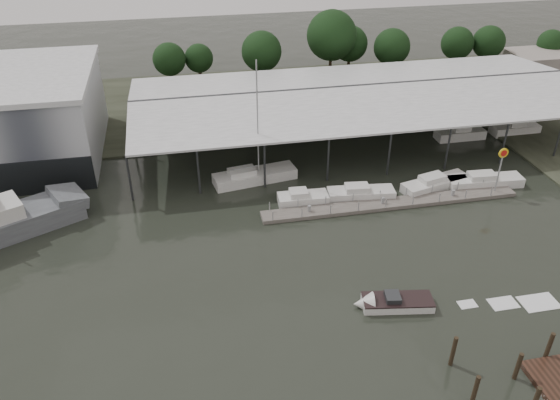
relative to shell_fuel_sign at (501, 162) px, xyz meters
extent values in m
plane|color=black|center=(-27.00, -9.99, -3.93)|extent=(200.00, 200.00, 0.00)
cube|color=#3E4433|center=(-27.00, 32.01, -3.83)|extent=(140.00, 30.00, 0.30)
cube|color=#2C2F31|center=(-10.00, 18.01, 2.84)|extent=(58.00, 0.40, 0.30)
cylinder|color=#2C2F31|center=(-39.00, 6.51, -1.18)|extent=(0.24, 0.24, 5.50)
cylinder|color=#2C2F31|center=(-39.00, 29.51, -1.18)|extent=(0.24, 0.24, 5.50)
cylinder|color=#2C2F31|center=(19.00, 29.51, -1.18)|extent=(0.24, 0.24, 5.50)
cube|color=slate|center=(-12.00, 0.01, -3.73)|extent=(28.00, 2.00, 0.40)
cylinder|color=#95989A|center=(-25.00, -0.89, -3.13)|extent=(0.10, 0.10, 1.20)
cylinder|color=#95989A|center=(1.00, 0.91, -3.13)|extent=(0.10, 0.10, 1.20)
cube|color=#95989A|center=(-13.00, 0.01, -3.23)|extent=(0.30, 0.30, 0.70)
cylinder|color=#95989A|center=(0.00, 0.01, -1.43)|extent=(0.16, 0.16, 5.00)
cylinder|color=yellow|center=(0.00, 0.01, 1.07)|extent=(1.10, 0.12, 1.10)
cylinder|color=red|center=(0.00, -0.06, 1.07)|extent=(0.70, 0.05, 0.70)
cube|color=gray|center=(28.00, 35.01, -1.93)|extent=(10.00, 8.00, 4.00)
cube|color=slate|center=(-45.30, 5.25, -2.03)|extent=(4.77, 5.19, 1.81)
cube|color=silver|center=(-25.38, 8.08, -3.43)|extent=(9.78, 4.10, 1.40)
cube|color=silver|center=(-26.88, 7.83, -2.53)|extent=(3.29, 2.26, 0.80)
cylinder|color=#95989A|center=(-24.91, 8.16, 3.61)|extent=(0.16, 0.16, 13.00)
cylinder|color=#95989A|center=(-26.60, 7.88, -2.03)|extent=(3.47, 0.69, 0.12)
cube|color=silver|center=(-17.29, -14.88, -3.58)|extent=(5.97, 2.90, 0.90)
cone|color=silver|center=(-20.06, -14.43, -3.58)|extent=(1.90, 2.23, 2.00)
cube|color=black|center=(-17.29, -14.88, -3.18)|extent=(5.98, 2.96, 0.12)
cube|color=#2C2F31|center=(-17.75, -14.81, -2.93)|extent=(1.41, 1.58, 0.50)
cube|color=silver|center=(-11.51, -15.83, -3.91)|extent=(2.30, 1.50, 0.04)
cube|color=silver|center=(-8.55, -16.32, -3.91)|extent=(3.10, 2.00, 0.04)
cube|color=silver|center=(-5.59, -16.80, -3.91)|extent=(3.90, 2.50, 0.04)
cube|color=silver|center=(-21.14, 2.25, -3.43)|extent=(5.42, 2.44, 1.10)
cube|color=silver|center=(-21.64, 2.25, -2.63)|extent=(1.94, 1.69, 0.70)
cube|color=silver|center=(-14.72, 2.05, -3.43)|extent=(7.39, 2.98, 1.10)
cube|color=silver|center=(-15.22, 2.05, -2.63)|extent=(2.68, 1.87, 0.70)
cube|color=silver|center=(-5.85, 2.46, -3.43)|extent=(8.41, 4.13, 1.10)
cube|color=silver|center=(-6.35, 2.46, -2.63)|extent=(3.15, 2.26, 0.70)
cube|color=silver|center=(-0.20, 1.87, -3.43)|extent=(8.66, 2.79, 1.10)
cube|color=silver|center=(-0.70, 1.87, -2.63)|extent=(3.09, 1.81, 0.70)
cylinder|color=#312518|center=(-11.95, -23.48, -3.02)|extent=(0.32, 0.32, 3.01)
cylinder|color=#312518|center=(-15.93, -24.82, -2.93)|extent=(0.32, 0.32, 3.19)
cylinder|color=#312518|center=(-15.80, -21.42, -2.89)|extent=(0.32, 0.32, 3.28)
cylinder|color=#312518|center=(-8.77, -22.31, -2.96)|extent=(0.32, 0.32, 3.14)
cylinder|color=black|center=(-33.69, 39.74, -2.10)|extent=(0.50, 0.50, 3.66)
sphere|color=#183716|center=(-33.69, 39.74, 1.20)|extent=(5.13, 5.13, 5.13)
cylinder|color=black|center=(-29.03, 41.22, -2.30)|extent=(0.50, 0.50, 3.26)
sphere|color=#183716|center=(-29.03, 41.22, 0.64)|extent=(4.57, 4.57, 4.57)
cylinder|color=black|center=(-19.49, 37.28, -1.69)|extent=(0.50, 0.50, 4.47)
sphere|color=#183716|center=(-19.49, 37.28, 2.33)|extent=(6.25, 6.25, 6.25)
cylinder|color=black|center=(-8.04, 38.06, -1.10)|extent=(0.50, 0.50, 5.66)
sphere|color=#183716|center=(-8.04, 38.06, 3.99)|extent=(7.92, 7.92, 7.92)
cylinder|color=black|center=(-4.23, 40.11, -1.84)|extent=(0.50, 0.50, 4.17)
sphere|color=#183716|center=(-4.23, 40.11, 1.91)|extent=(5.83, 5.83, 5.83)
cylinder|color=black|center=(1.83, 36.84, -1.83)|extent=(0.50, 0.50, 4.19)
sphere|color=#183716|center=(1.83, 36.84, 1.94)|extent=(5.87, 5.87, 5.87)
cylinder|color=black|center=(14.05, 38.21, -1.99)|extent=(0.50, 0.50, 3.87)
sphere|color=#183716|center=(14.05, 38.21, 1.49)|extent=(5.42, 5.42, 5.42)
cylinder|color=black|center=(19.53, 37.73, -1.98)|extent=(0.50, 0.50, 3.89)
sphere|color=#183716|center=(19.53, 37.73, 1.52)|extent=(5.44, 5.44, 5.44)
cylinder|color=black|center=(31.67, 37.98, -2.30)|extent=(0.50, 0.50, 3.26)
sphere|color=#183716|center=(31.67, 37.98, 0.63)|extent=(4.56, 4.56, 4.56)
camera|label=1|loc=(-33.35, -45.89, 26.93)|focal=35.00mm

